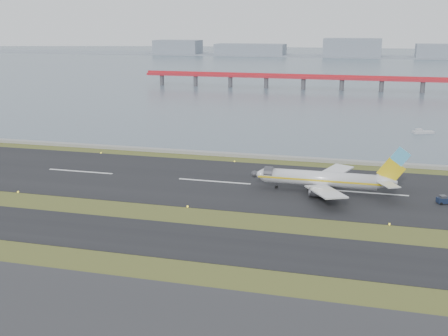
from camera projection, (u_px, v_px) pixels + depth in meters
The scene contains 10 objects.
ground at pixel (177, 218), 122.89m from camera, with size 1000.00×1000.00×0.00m, color #334418.
taxiway_strip at pixel (156, 238), 111.66m from camera, with size 1000.00×18.00×0.10m, color black.
runway_strip at pixel (214, 182), 150.92m from camera, with size 1000.00×45.00×0.10m, color black.
seawall at pixel (240, 155), 178.84m from camera, with size 1000.00×2.50×1.00m, color gray.
bay_water at pixel (334, 66), 552.79m from camera, with size 1400.00×800.00×1.30m, color #455763.
red_pier at pixel (342, 79), 349.68m from camera, with size 260.00×5.00×10.20m.
far_shoreline at pixel (355, 51), 697.38m from camera, with size 1400.00×80.00×60.50m.
airliner at pixel (326, 179), 140.59m from camera, with size 38.52×32.89×12.80m.
pushback_tug at pixel (444, 200), 132.19m from camera, with size 3.75×2.94×2.11m.
workboat_near at pixel (422, 132), 215.93m from camera, with size 8.23×5.20×1.91m.
Camera 1 is at (40.12, -109.48, 41.67)m, focal length 45.00 mm.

